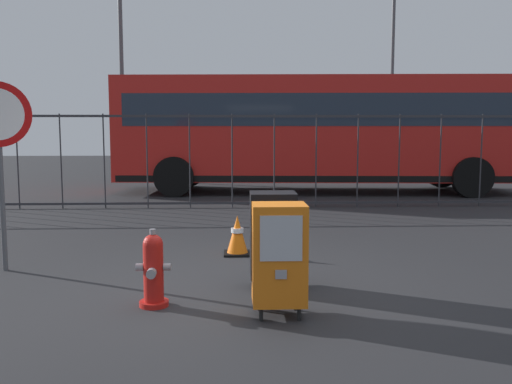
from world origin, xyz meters
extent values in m
plane|color=#262628|center=(0.00, 0.00, 0.00)|extent=(60.00, 60.00, 0.00)
cylinder|color=red|center=(-0.75, -0.50, 0.03)|extent=(0.28, 0.28, 0.05)
cylinder|color=red|center=(-0.75, -0.50, 0.33)|extent=(0.19, 0.19, 0.55)
sphere|color=red|center=(-0.75, -0.50, 0.60)|extent=(0.19, 0.19, 0.19)
cylinder|color=gray|center=(-0.75, -0.50, 0.72)|extent=(0.06, 0.06, 0.05)
cylinder|color=gray|center=(-0.75, -0.63, 0.35)|extent=(0.09, 0.08, 0.09)
cylinder|color=gray|center=(-0.88, -0.50, 0.38)|extent=(0.07, 0.07, 0.07)
cylinder|color=gray|center=(-0.62, -0.50, 0.38)|extent=(0.07, 0.07, 0.07)
cylinder|color=black|center=(0.25, -0.96, 0.06)|extent=(0.04, 0.04, 0.12)
cylinder|color=black|center=(0.59, -0.96, 0.06)|extent=(0.04, 0.04, 0.12)
cylinder|color=black|center=(0.25, -0.68, 0.06)|extent=(0.04, 0.04, 0.12)
cylinder|color=black|center=(0.59, -0.68, 0.06)|extent=(0.04, 0.04, 0.12)
cube|color=orange|center=(0.42, -0.82, 0.57)|extent=(0.48, 0.40, 0.90)
cube|color=#B2B7BF|center=(0.42, -1.02, 0.75)|extent=(0.36, 0.01, 0.40)
cube|color=gray|center=(0.42, -1.03, 0.43)|extent=(0.10, 0.02, 0.08)
cylinder|color=black|center=(0.27, -0.04, 0.06)|extent=(0.04, 0.04, 0.12)
cylinder|color=black|center=(0.60, -0.04, 0.06)|extent=(0.04, 0.04, 0.12)
cylinder|color=black|center=(0.27, 0.24, 0.06)|extent=(0.04, 0.04, 0.12)
cylinder|color=black|center=(0.60, 0.24, 0.06)|extent=(0.04, 0.04, 0.12)
cube|color=black|center=(0.43, 0.10, 0.57)|extent=(0.48, 0.40, 0.90)
cube|color=#B2B7BF|center=(0.43, -0.11, 0.75)|extent=(0.36, 0.01, 0.40)
cube|color=gray|center=(0.43, -0.11, 0.43)|extent=(0.10, 0.02, 0.08)
cylinder|color=#4C4F54|center=(-2.71, 0.94, 1.10)|extent=(0.06, 0.06, 2.20)
cube|color=black|center=(0.07, 1.68, 0.01)|extent=(0.36, 0.36, 0.03)
cone|color=orange|center=(0.07, 1.68, 0.28)|extent=(0.28, 0.28, 0.50)
cylinder|color=white|center=(0.07, 1.68, 0.33)|extent=(0.17, 0.17, 0.06)
cube|color=#2D2D33|center=(0.00, 6.21, 1.95)|extent=(18.00, 0.04, 0.05)
cube|color=#2D2D33|center=(0.00, 6.21, 0.10)|extent=(18.00, 0.04, 0.05)
cylinder|color=#2D2D33|center=(-4.50, 6.21, 1.00)|extent=(0.03, 0.03, 2.00)
cylinder|color=#2D2D33|center=(-3.60, 6.21, 1.00)|extent=(0.03, 0.03, 2.00)
cylinder|color=#2D2D33|center=(-2.70, 6.21, 1.00)|extent=(0.03, 0.03, 2.00)
cylinder|color=#2D2D33|center=(-1.80, 6.21, 1.00)|extent=(0.03, 0.03, 2.00)
cylinder|color=#2D2D33|center=(-0.90, 6.21, 1.00)|extent=(0.03, 0.03, 2.00)
cylinder|color=#2D2D33|center=(0.00, 6.21, 1.00)|extent=(0.03, 0.03, 2.00)
cylinder|color=#2D2D33|center=(0.90, 6.21, 1.00)|extent=(0.03, 0.03, 2.00)
cylinder|color=#2D2D33|center=(1.80, 6.21, 1.00)|extent=(0.03, 0.03, 2.00)
cylinder|color=#2D2D33|center=(2.70, 6.21, 1.00)|extent=(0.03, 0.03, 2.00)
cylinder|color=#2D2D33|center=(3.60, 6.21, 1.00)|extent=(0.03, 0.03, 2.00)
cylinder|color=#2D2D33|center=(4.50, 6.21, 1.00)|extent=(0.03, 0.03, 2.00)
cylinder|color=#2D2D33|center=(5.40, 6.21, 1.00)|extent=(0.03, 0.03, 2.00)
cube|color=red|center=(2.30, 9.21, 1.67)|extent=(10.64, 3.18, 2.65)
cube|color=#1E2838|center=(2.30, 9.21, 2.15)|extent=(10.01, 3.16, 0.80)
cube|color=black|center=(2.30, 9.21, 0.45)|extent=(10.43, 3.18, 0.16)
cylinder|color=black|center=(5.89, 7.73, 0.50)|extent=(1.02, 0.34, 1.00)
cylinder|color=black|center=(6.05, 10.22, 0.50)|extent=(1.02, 0.34, 1.00)
cylinder|color=black|center=(-1.45, 8.21, 0.50)|extent=(1.02, 0.34, 1.00)
cylinder|color=black|center=(-1.28, 10.70, 0.50)|extent=(1.02, 0.34, 1.00)
cylinder|color=#4C4F54|center=(-3.57, 12.92, 3.02)|extent=(0.14, 0.14, 6.04)
cylinder|color=#4C4F54|center=(6.20, 16.11, 3.45)|extent=(0.14, 0.14, 6.90)
camera|label=1|loc=(0.01, -5.73, 1.68)|focal=39.35mm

